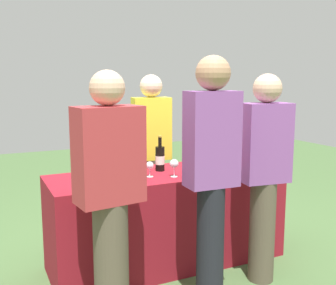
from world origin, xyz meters
name	(u,v)px	position (x,y,z in m)	size (l,w,h in m)	color
ground_plane	(168,261)	(0.00, 0.00, 0.00)	(12.00, 12.00, 0.00)	#476638
tasting_table	(168,217)	(0.00, 0.00, 0.40)	(1.97, 0.66, 0.79)	maroon
wine_bottle_0	(91,163)	(-0.62, 0.12, 0.90)	(0.07, 0.07, 0.31)	black
wine_bottle_1	(141,158)	(-0.20, 0.09, 0.91)	(0.08, 0.08, 0.34)	black
wine_bottle_2	(160,158)	(-0.04, 0.08, 0.90)	(0.08, 0.08, 0.30)	black
wine_bottle_3	(199,155)	(0.33, 0.06, 0.90)	(0.07, 0.07, 0.31)	black
wine_glass_0	(150,166)	(-0.20, -0.09, 0.88)	(0.06, 0.06, 0.12)	silver
wine_glass_1	(174,164)	(-0.03, -0.17, 0.89)	(0.07, 0.07, 0.14)	silver
wine_glass_2	(190,162)	(0.13, -0.14, 0.89)	(0.07, 0.07, 0.14)	silver
wine_glass_3	(230,158)	(0.53, -0.14, 0.89)	(0.07, 0.07, 0.14)	silver
ice_bucket	(221,154)	(0.54, 0.03, 0.89)	(0.21, 0.21, 0.20)	silver
server_pouring	(152,150)	(0.10, 0.57, 0.88)	(0.38, 0.24, 1.60)	brown
guest_0	(110,191)	(-0.69, -0.61, 0.87)	(0.43, 0.28, 1.61)	brown
guest_1	(211,170)	(-0.01, -0.70, 0.96)	(0.35, 0.23, 1.71)	black
guest_2	(264,170)	(0.52, -0.59, 0.88)	(0.38, 0.24, 1.60)	brown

